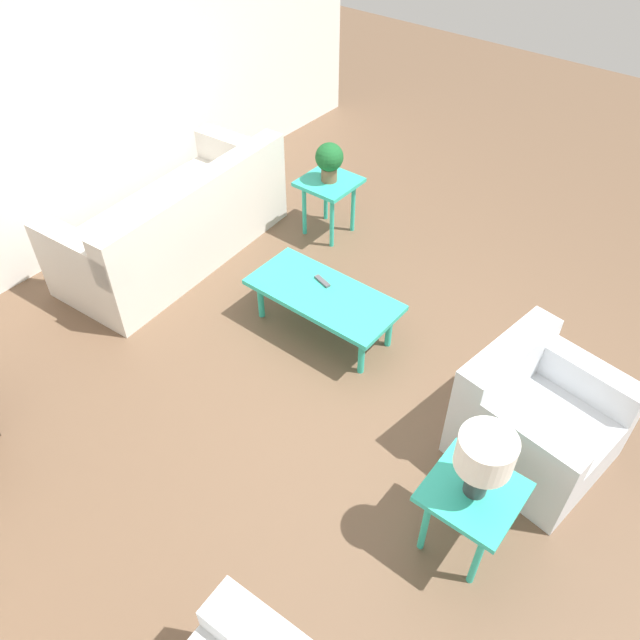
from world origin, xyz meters
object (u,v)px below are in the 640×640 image
at_px(coffee_table, 323,297).
at_px(potted_plant, 329,159).
at_px(armchair, 534,419).
at_px(side_table_plant, 329,190).
at_px(sofa, 177,225).
at_px(side_table_lamp, 471,500).
at_px(table_lamp, 485,457).

bearing_deg(coffee_table, potted_plant, -53.92).
relative_size(armchair, potted_plant, 2.69).
relative_size(side_table_plant, potted_plant, 1.56).
xyz_separation_m(coffee_table, potted_plant, (0.81, -1.11, 0.42)).
relative_size(sofa, side_table_plant, 3.92).
bearing_deg(side_table_lamp, coffee_table, -27.97).
xyz_separation_m(armchair, side_table_plant, (2.57, -1.18, 0.15)).
relative_size(coffee_table, table_lamp, 2.68).
relative_size(coffee_table, side_table_lamp, 2.12).
relative_size(side_table_plant, side_table_lamp, 1.00).
relative_size(side_table_lamp, potted_plant, 1.56).
relative_size(sofa, side_table_lamp, 3.92).
relative_size(side_table_lamp, table_lamp, 1.26).
height_order(side_table_plant, table_lamp, table_lamp).
xyz_separation_m(side_table_plant, potted_plant, (0.00, 0.00, 0.31)).
height_order(coffee_table, potted_plant, potted_plant).
bearing_deg(sofa, table_lamp, 70.86).
xyz_separation_m(sofa, side_table_plant, (-0.84, -1.13, 0.14)).
bearing_deg(sofa, armchair, 85.05).
distance_m(coffee_table, potted_plant, 1.44).
distance_m(armchair, table_lamp, 1.03).
bearing_deg(side_table_plant, table_lamp, 141.45).
height_order(armchair, potted_plant, potted_plant).
bearing_deg(armchair, coffee_table, 96.34).
bearing_deg(potted_plant, sofa, 53.42).
bearing_deg(side_table_lamp, side_table_plant, -38.55).
distance_m(armchair, potted_plant, 2.87).
xyz_separation_m(side_table_plant, table_lamp, (-2.56, 2.04, 0.40)).
height_order(sofa, armchair, sofa).
bearing_deg(potted_plant, table_lamp, 141.45).
distance_m(sofa, side_table_lamp, 3.52).
xyz_separation_m(sofa, side_table_lamp, (-3.40, 0.92, 0.14)).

